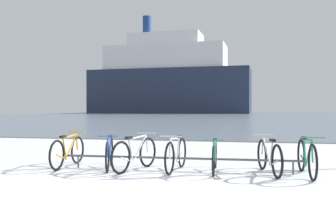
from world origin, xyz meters
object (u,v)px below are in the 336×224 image
(bicycle_0, at_px, (68,151))
(bicycle_4, at_px, (215,157))
(bicycle_6, at_px, (307,158))
(bicycle_2, at_px, (135,154))
(bicycle_5, at_px, (269,157))
(bicycle_3, at_px, (176,154))
(bicycle_1, at_px, (109,153))
(ferry_ship, at_px, (168,80))

(bicycle_0, xyz_separation_m, bicycle_4, (3.44, -0.04, -0.02))
(bicycle_6, bearing_deg, bicycle_2, -179.16)
(bicycle_2, relative_size, bicycle_5, 0.99)
(bicycle_0, relative_size, bicycle_3, 0.98)
(bicycle_0, relative_size, bicycle_1, 1.01)
(bicycle_5, bearing_deg, bicycle_0, -179.91)
(bicycle_1, xyz_separation_m, bicycle_3, (1.54, 0.01, 0.01))
(bicycle_0, bearing_deg, ferry_ship, 100.19)
(bicycle_4, distance_m, ferry_ship, 82.09)
(bicycle_3, relative_size, bicycle_6, 0.98)
(bicycle_4, distance_m, bicycle_6, 1.87)
(bicycle_2, xyz_separation_m, bicycle_6, (3.61, 0.05, 0.01))
(bicycle_0, relative_size, ferry_ship, 0.04)
(bicycle_4, bearing_deg, ferry_ship, 102.56)
(bicycle_0, xyz_separation_m, bicycle_2, (1.69, -0.15, 0.01))
(bicycle_5, distance_m, ferry_ship, 82.30)
(bicycle_6, distance_m, ferry_ship, 82.57)
(bicycle_2, distance_m, ferry_ship, 81.84)
(bicycle_5, bearing_deg, bicycle_4, -177.64)
(ferry_ship, bearing_deg, bicycle_3, -78.02)
(bicycle_4, height_order, bicycle_6, bicycle_6)
(bicycle_4, xyz_separation_m, ferry_ship, (-17.77, 79.78, 7.59))
(bicycle_0, height_order, bicycle_4, bicycle_0)
(bicycle_4, height_order, ferry_ship, ferry_ship)
(bicycle_3, xyz_separation_m, bicycle_6, (2.70, -0.05, 0.01))
(bicycle_1, relative_size, bicycle_4, 1.00)
(bicycle_1, xyz_separation_m, bicycle_6, (4.25, -0.04, 0.02))
(bicycle_0, bearing_deg, bicycle_4, -0.66)
(bicycle_3, height_order, bicycle_6, bicycle_6)
(bicycle_0, relative_size, bicycle_4, 1.01)
(bicycle_1, height_order, bicycle_3, bicycle_3)
(bicycle_3, distance_m, ferry_ship, 81.92)
(bicycle_5, distance_m, bicycle_6, 0.74)
(bicycle_5, relative_size, bicycle_6, 0.97)
(bicycle_4, height_order, bicycle_5, bicycle_5)
(bicycle_2, relative_size, bicycle_6, 0.96)
(bicycle_0, relative_size, bicycle_2, 1.00)
(bicycle_4, xyz_separation_m, bicycle_5, (1.13, 0.05, 0.02))
(bicycle_3, bearing_deg, bicycle_0, 178.88)
(bicycle_5, xyz_separation_m, ferry_ship, (-18.90, 79.74, 7.57))
(bicycle_3, relative_size, ferry_ship, 0.05)
(bicycle_1, relative_size, bicycle_2, 0.99)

